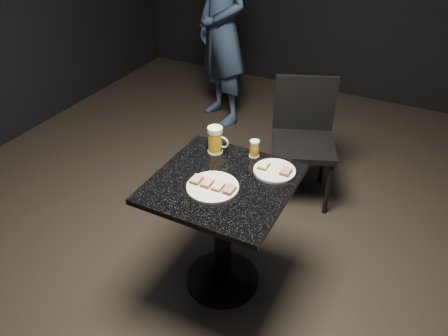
{
  "coord_description": "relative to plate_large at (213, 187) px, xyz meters",
  "views": [
    {
      "loc": [
        0.83,
        -1.61,
        2.08
      ],
      "look_at": [
        0.0,
        0.02,
        0.82
      ],
      "focal_mm": 35.0,
      "sensor_mm": 36.0,
      "label": 1
    }
  ],
  "objects": [
    {
      "name": "canapes_on_plate_large",
      "position": [
        0.0,
        0.0,
        0.02
      ],
      "size": [
        0.24,
        0.07,
        0.02
      ],
      "color": "#4C3521",
      "rests_on": "plate_large"
    },
    {
      "name": "patron",
      "position": [
        -0.95,
        1.96,
        0.12
      ],
      "size": [
        0.77,
        0.69,
        1.75
      ],
      "primitive_type": "imported",
      "rotation": [
        0.0,
        0.0,
        -0.55
      ],
      "color": "navy",
      "rests_on": "floor"
    },
    {
      "name": "chair",
      "position": [
        0.11,
        1.15,
        -0.25
      ],
      "size": [
        0.57,
        0.57,
        0.89
      ],
      "color": "black",
      "rests_on": "floor"
    },
    {
      "name": "table",
      "position": [
        0.02,
        0.08,
        -0.25
      ],
      "size": [
        0.7,
        0.7,
        0.75
      ],
      "color": "black",
      "rests_on": "floor"
    },
    {
      "name": "beer_mug",
      "position": [
        -0.15,
        0.31,
        0.07
      ],
      "size": [
        0.13,
        0.09,
        0.16
      ],
      "color": "silver",
      "rests_on": "table"
    },
    {
      "name": "floor",
      "position": [
        0.02,
        0.08,
        -0.76
      ],
      "size": [
        6.0,
        6.0,
        0.0
      ],
      "primitive_type": "plane",
      "color": "black",
      "rests_on": "ground"
    },
    {
      "name": "plate_small",
      "position": [
        0.22,
        0.27,
        0.0
      ],
      "size": [
        0.22,
        0.22,
        0.01
      ],
      "primitive_type": "cylinder",
      "color": "silver",
      "rests_on": "table"
    },
    {
      "name": "canapes_on_plate_small",
      "position": [
        0.22,
        0.27,
        0.02
      ],
      "size": [
        0.18,
        0.07,
        0.02
      ],
      "color": "#4C3521",
      "rests_on": "plate_small"
    },
    {
      "name": "plate_large",
      "position": [
        0.0,
        0.0,
        0.0
      ],
      "size": [
        0.27,
        0.27,
        0.01
      ],
      "primitive_type": "cylinder",
      "color": "white",
      "rests_on": "table"
    },
    {
      "name": "beer_tumbler",
      "position": [
        0.06,
        0.37,
        0.04
      ],
      "size": [
        0.06,
        0.06,
        0.1
      ],
      "color": "white",
      "rests_on": "table"
    }
  ]
}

